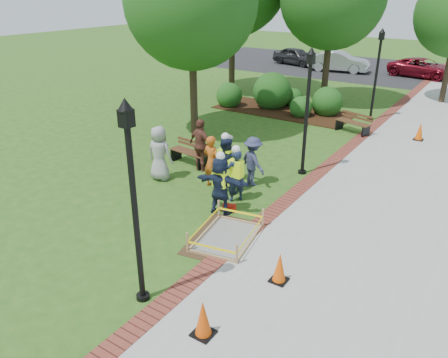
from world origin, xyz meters
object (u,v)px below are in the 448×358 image
Objects in this scene: cone_front at (203,319)px; hivis_worker_b at (236,173)px; lamp_near at (133,192)px; hivis_worker_c at (225,163)px; bench_near at (189,157)px; hivis_worker_a at (221,183)px; wet_concrete_pad at (227,231)px.

cone_front is 0.44× the size of hivis_worker_b.
cone_front is 2.69m from lamp_near.
cone_front is 0.40× the size of hivis_worker_c.
hivis_worker_a is at bearing -39.04° from bench_near.
lamp_near is at bearing -79.31° from hivis_worker_a.
cone_front is at bearing -59.85° from hivis_worker_a.
lamp_near is at bearing 174.97° from cone_front.
cone_front is 6.30m from hivis_worker_c.
hivis_worker_b is (-0.06, 0.90, -0.04)m from hivis_worker_a.
cone_front is 0.42× the size of hivis_worker_a.
hivis_worker_c is at bearing -26.97° from bench_near.
bench_near is at bearing 153.03° from hivis_worker_c.
hivis_worker_a is (3.03, -2.46, 0.66)m from bench_near.
hivis_worker_a is 1.05× the size of hivis_worker_b.
hivis_worker_b is at bearing -27.65° from bench_near.
lamp_near reaches higher than hivis_worker_a.
hivis_worker_c reaches higher than cone_front.
hivis_worker_a is (-2.43, 4.19, 0.55)m from cone_front.
wet_concrete_pad is at bearing -55.71° from hivis_worker_c.
hivis_worker_c is (-3.11, 5.45, 0.58)m from cone_front.
bench_near is at bearing 140.96° from hivis_worker_a.
lamp_near is 5.70m from hivis_worker_c.
hivis_worker_c is (-0.67, 1.26, 0.04)m from hivis_worker_a.
bench_near is (-3.97, 3.56, 0.04)m from wet_concrete_pad.
hivis_worker_a is at bearing 130.41° from wet_concrete_pad.
hivis_worker_a is 0.91m from hivis_worker_b.
lamp_near is at bearing -74.87° from hivis_worker_c.
hivis_worker_c reaches higher than wet_concrete_pad.
lamp_near is (3.80, -6.50, 2.21)m from bench_near.
hivis_worker_a reaches higher than bench_near.
hivis_worker_b reaches higher than bench_near.
bench_near is 7.85m from lamp_near.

